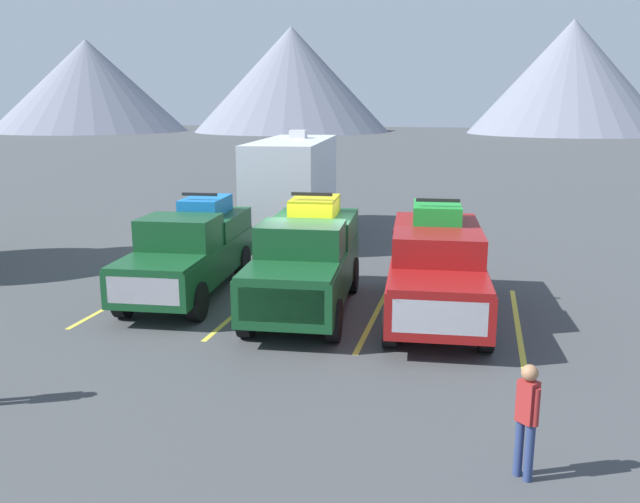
# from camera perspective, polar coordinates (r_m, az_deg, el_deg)

# --- Properties ---
(ground_plane) EXTENTS (240.00, 240.00, 0.00)m
(ground_plane) POSITION_cam_1_polar(r_m,az_deg,el_deg) (16.68, -0.33, -4.32)
(ground_plane) COLOR #3F4244
(pickup_truck_a) EXTENTS (2.47, 5.93, 2.53)m
(pickup_truck_a) POSITION_cam_1_polar(r_m,az_deg,el_deg) (17.50, -11.08, 0.23)
(pickup_truck_a) COLOR #144723
(pickup_truck_a) RESTS_ON ground
(pickup_truck_b) EXTENTS (2.55, 5.71, 2.74)m
(pickup_truck_b) POSITION_cam_1_polar(r_m,az_deg,el_deg) (15.78, -1.16, -0.60)
(pickup_truck_b) COLOR #144723
(pickup_truck_b) RESTS_ON ground
(pickup_truck_c) EXTENTS (2.62, 5.99, 2.64)m
(pickup_truck_c) POSITION_cam_1_polar(r_m,az_deg,el_deg) (15.59, 10.03, -1.16)
(pickup_truck_c) COLOR maroon
(pickup_truck_c) RESTS_ON ground
(lot_stripe_a) EXTENTS (0.12, 5.50, 0.01)m
(lot_stripe_a) POSITION_cam_1_polar(r_m,az_deg,el_deg) (17.92, -16.08, -3.62)
(lot_stripe_a) COLOR gold
(lot_stripe_a) RESTS_ON ground
(lot_stripe_b) EXTENTS (0.12, 5.50, 0.01)m
(lot_stripe_b) POSITION_cam_1_polar(r_m,az_deg,el_deg) (16.59, -6.27, -4.49)
(lot_stripe_b) COLOR gold
(lot_stripe_b) RESTS_ON ground
(lot_stripe_c) EXTENTS (0.12, 5.50, 0.01)m
(lot_stripe_c) POSITION_cam_1_polar(r_m,az_deg,el_deg) (15.83, 4.87, -5.31)
(lot_stripe_c) COLOR gold
(lot_stripe_c) RESTS_ON ground
(lot_stripe_d) EXTENTS (0.12, 5.50, 0.01)m
(lot_stripe_d) POSITION_cam_1_polar(r_m,az_deg,el_deg) (15.71, 16.68, -5.97)
(lot_stripe_d) COLOR gold
(lot_stripe_d) RESTS_ON ground
(camper_trailer_a) EXTENTS (3.17, 8.81, 3.87)m
(camper_trailer_a) POSITION_cam_1_polar(r_m,az_deg,el_deg) (24.52, -2.29, 6.05)
(camper_trailer_a) COLOR silver
(camper_trailer_a) RESTS_ON ground
(person_b) EXTENTS (0.30, 0.30, 1.61)m
(person_b) POSITION_cam_1_polar(r_m,az_deg,el_deg) (9.28, 17.43, -13.23)
(person_b) COLOR navy
(person_b) RESTS_ON ground
(mountain_ridge) EXTENTS (153.43, 41.16, 17.48)m
(mountain_ridge) POSITION_cam_1_polar(r_m,az_deg,el_deg) (109.07, 10.45, 14.27)
(mountain_ridge) COLOR slate
(mountain_ridge) RESTS_ON ground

